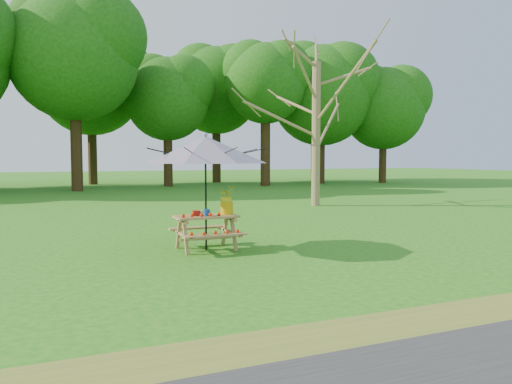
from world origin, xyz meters
name	(u,v)px	position (x,y,z in m)	size (l,w,h in m)	color
treeline	(15,36)	(0.00, 22.00, 8.00)	(60.00, 12.00, 16.00)	#18510D
bare_tree	(317,1)	(10.44, 9.29, 7.46)	(8.29, 8.29, 12.29)	#8E704D
picnic_table	(206,233)	(3.99, 2.40, 0.33)	(1.20, 1.32, 0.67)	#986D44
patio_umbrella	(206,150)	(3.99, 2.40, 1.95)	(2.78, 2.78, 2.27)	black
produce_bins	(201,213)	(3.90, 2.43, 0.72)	(0.31, 0.43, 0.13)	#A81A0D
tomatoes_row	(201,215)	(3.84, 2.22, 0.71)	(0.77, 0.13, 0.07)	red
flower_bucket	(227,199)	(4.43, 2.45, 0.98)	(0.42, 0.39, 0.57)	gold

